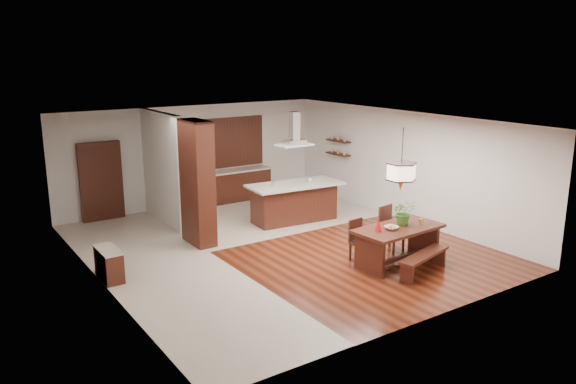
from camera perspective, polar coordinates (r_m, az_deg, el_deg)
room_shell at (r=12.53m, az=-1.14°, el=3.42°), size 9.00×9.04×2.92m
tile_hallway at (r=11.89m, az=-12.40°, el=-7.83°), size 2.50×9.00×0.01m
tile_kitchen at (r=15.71m, az=-2.23°, el=-2.12°), size 5.50×4.00×0.01m
soffit_band at (r=12.40m, az=-1.16°, el=7.16°), size 8.00×9.00×0.02m
partition_pier at (r=13.02m, az=-9.19°, el=0.90°), size 0.45×1.00×2.90m
partition_stub at (r=14.92m, az=-12.62°, el=2.40°), size 0.18×2.40×2.90m
hallway_console at (r=11.65m, az=-17.72°, el=-7.00°), size 0.37×0.88×0.63m
hallway_doorway at (r=15.63m, az=-18.46°, el=1.03°), size 1.10×0.20×2.10m
rear_counter at (r=16.90m, az=-6.01°, el=0.61°), size 2.60×0.62×0.95m
kitchen_window at (r=16.88m, az=-6.54°, el=4.99°), size 2.60×0.08×1.50m
shelf_lower at (r=16.96m, az=5.10°, el=3.87°), size 0.26×0.90×0.04m
shelf_upper at (r=16.89m, az=5.13°, el=5.20°), size 0.26×0.90×0.04m
dining_table at (r=12.04m, az=11.12°, el=-4.49°), size 2.00×1.10×0.81m
dining_bench at (r=11.75m, az=13.61°, el=-7.08°), size 1.55×0.69×0.42m
dining_chair_left at (r=12.13m, az=7.45°, el=-4.93°), size 0.43×0.43×0.90m
dining_chair_right at (r=12.78m, az=10.55°, el=-3.75°), size 0.53×0.53×1.03m
pendant_lantern at (r=11.63m, az=11.49°, el=3.25°), size 0.64×0.64×1.31m
foliage_plant at (r=12.10m, az=11.67°, el=-2.03°), size 0.61×0.57×0.54m
fruit_bowl at (r=11.78m, az=10.45°, el=-3.60°), size 0.31×0.31×0.07m
napkin_cone at (r=11.59m, az=9.13°, el=-3.38°), size 0.20×0.20×0.24m
gold_ornament at (r=12.28m, az=13.34°, el=-2.92°), size 0.10×0.10×0.11m
kitchen_island at (r=14.81m, az=0.64°, el=-1.00°), size 2.59×1.30×1.04m
range_hood at (r=14.43m, az=0.65°, el=6.44°), size 0.90×0.55×0.87m
island_cup at (r=14.84m, az=2.21°, el=1.21°), size 0.12×0.12×0.09m
microwave at (r=16.42m, az=-8.63°, el=2.42°), size 0.68×0.54×0.33m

